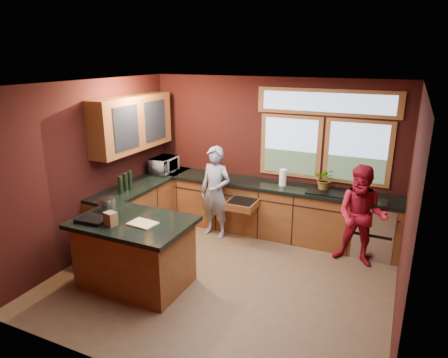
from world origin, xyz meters
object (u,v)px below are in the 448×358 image
Objects in this scene: person_grey at (215,192)px; person_red at (361,216)px; stock_pot at (107,204)px; cutting_board at (143,224)px; island at (135,252)px.

person_grey reaches higher than person_red.
person_red is at bearing 27.81° from stock_pot.
person_red reaches higher than stock_pot.
stock_pot reaches higher than cutting_board.
stock_pot is at bearing 164.74° from island.
person_red is at bearing 34.61° from island.
person_red reaches higher than island.
person_grey is 2.39m from person_red.
island is 0.80m from stock_pot.
island is 3.30m from person_red.
person_grey reaches higher than island.
island is 1.92m from person_grey.
stock_pot is (-0.55, 0.15, 0.56)m from island.
stock_pot is at bearing 165.07° from cutting_board.
person_grey is (0.31, 1.87, 0.32)m from island.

